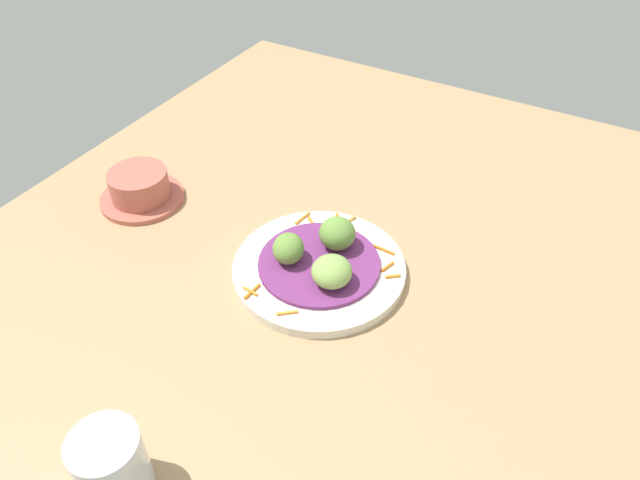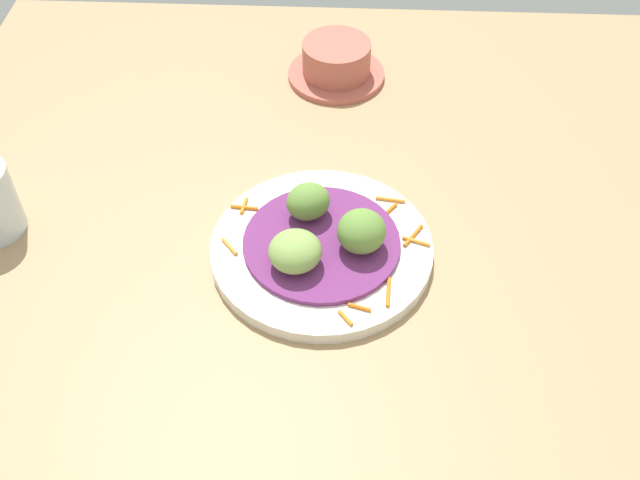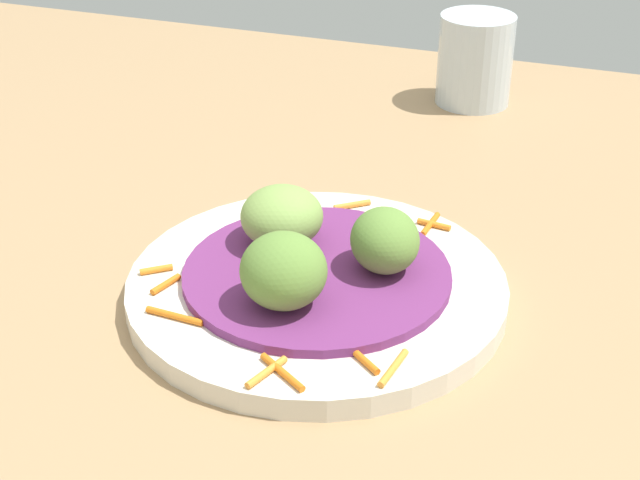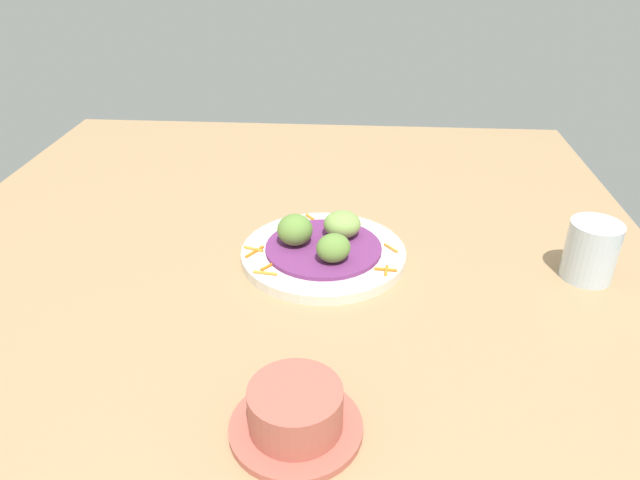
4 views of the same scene
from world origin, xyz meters
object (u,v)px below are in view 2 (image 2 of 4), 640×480
(guac_scoop_center, at_px, (295,251))
(guac_scoop_right, at_px, (361,231))
(terracotta_bowl, at_px, (336,63))
(guac_scoop_left, at_px, (308,202))
(main_plate, at_px, (322,249))

(guac_scoop_center, xyz_separation_m, guac_scoop_right, (0.07, 0.03, 0.00))
(guac_scoop_center, relative_size, terracotta_bowl, 0.42)
(guac_scoop_center, xyz_separation_m, terracotta_bowl, (0.03, 0.36, -0.02))
(guac_scoop_right, relative_size, terracotta_bowl, 0.39)
(guac_scoop_center, relative_size, guac_scoop_right, 1.07)
(guac_scoop_left, bearing_deg, terracotta_bowl, 85.79)
(guac_scoop_left, relative_size, guac_scoop_right, 0.93)
(guac_scoop_left, distance_m, guac_scoop_right, 0.07)
(guac_scoop_left, relative_size, guac_scoop_center, 0.87)
(terracotta_bowl, bearing_deg, main_plate, -90.88)
(guac_scoop_left, distance_m, guac_scoop_center, 0.07)
(guac_scoop_left, xyz_separation_m, guac_scoop_center, (-0.01, -0.07, -0.00))
(terracotta_bowl, bearing_deg, guac_scoop_left, -94.21)
(main_plate, xyz_separation_m, guac_scoop_right, (0.04, -0.01, 0.04))
(guac_scoop_right, xyz_separation_m, terracotta_bowl, (-0.04, 0.33, -0.02))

